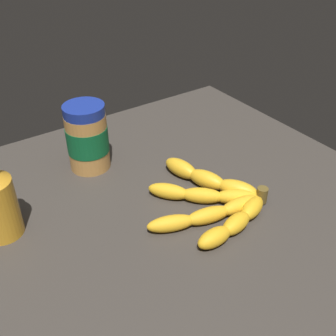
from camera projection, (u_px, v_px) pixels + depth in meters
ground_plane at (178, 202)px, 76.29cm from camera, size 74.08×75.77×3.14cm
banana_bunch at (212, 199)px, 72.14cm from camera, size 24.37×23.10×3.32cm
peanut_butter_jar at (87, 138)px, 79.81cm from camera, size 8.33×8.33×13.81cm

